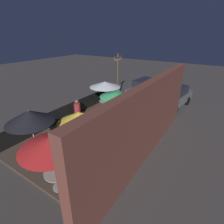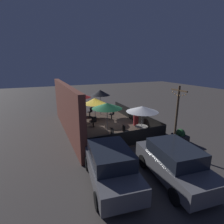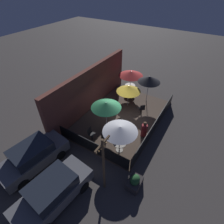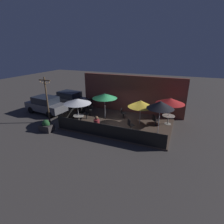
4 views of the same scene
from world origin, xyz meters
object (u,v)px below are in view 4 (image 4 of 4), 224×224
patio_umbrella_1 (170,101)px  patio_chair_3 (155,120)px  patron_0 (97,125)px  patio_chair_1 (90,109)px  patio_umbrella_3 (160,105)px  dining_table_1 (168,117)px  patio_umbrella_2 (105,96)px  patio_umbrella_4 (141,104)px  light_post (47,98)px  planter_box (46,126)px  parked_car_0 (46,105)px  dining_table_0 (79,117)px  parked_car_1 (70,99)px  patio_umbrella_0 (77,101)px  patio_chair_0 (87,113)px  patio_chair_2 (123,113)px  patio_chair_4 (130,125)px

patio_umbrella_1 → patio_chair_3: (-0.93, -0.77, -1.46)m
patron_0 → patio_chair_1: bearing=-106.0°
patio_umbrella_3 → dining_table_1: patio_umbrella_3 is taller
patio_umbrella_2 → patio_umbrella_4: 3.18m
light_post → planter_box: bearing=-56.8°
dining_table_1 → patio_chair_1: (-6.91, -0.53, -0.05)m
patio_umbrella_1 → patron_0: (-4.69, -3.51, -1.41)m
patio_chair_3 → parked_car_0: 10.31m
dining_table_0 → light_post: light_post is taller
dining_table_1 → parked_car_1: parked_car_1 is taller
patio_umbrella_2 → light_post: light_post is taller
patio_umbrella_0 → planter_box: size_ratio=2.23×
patron_0 → patio_umbrella_1: bearing=164.0°
patio_umbrella_4 → patio_umbrella_1: bearing=22.6°
dining_table_0 → patio_chair_0: size_ratio=0.93×
patio_chair_0 → patio_chair_3: patio_chair_0 is taller
patio_umbrella_2 → patio_chair_3: (4.36, -0.03, -1.51)m
patio_umbrella_0 → patio_umbrella_4: patio_umbrella_0 is taller
patio_umbrella_1 → dining_table_0: (-6.75, -2.70, -1.40)m
planter_box → parked_car_1: bearing=108.3°
patio_chair_2 → parked_car_1: bearing=165.7°
patio_umbrella_1 → dining_table_1: (-0.00, -0.00, -1.38)m
patio_umbrella_4 → planter_box: patio_umbrella_4 is taller
patio_umbrella_1 → patio_umbrella_2: size_ratio=1.01×
patio_umbrella_3 → patio_chair_2: 4.12m
patio_umbrella_0 → patio_chair_1: bearing=94.4°
patio_umbrella_4 → dining_table_0: size_ratio=2.31×
patio_chair_0 → patio_chair_3: bearing=100.3°
patio_umbrella_4 → dining_table_0: 5.11m
patio_umbrella_1 → patio_chair_1: (-6.91, -0.53, -1.43)m
patio_umbrella_2 → patio_umbrella_4: size_ratio=1.10×
patio_chair_2 → planter_box: patio_chair_2 is taller
patio_umbrella_3 → patio_chair_0: 6.41m
patio_umbrella_3 → dining_table_0: (-6.25, -0.74, -1.60)m
patio_umbrella_2 → patio_chair_0: 2.18m
patio_umbrella_3 → dining_table_0: 6.49m
patio_umbrella_1 → patio_chair_4: (-2.48, -2.36, -1.47)m
parked_car_0 → parked_car_1: same height
patio_umbrella_4 → patio_chair_2: size_ratio=2.20×
patio_umbrella_3 → parked_car_0: 10.82m
patio_chair_2 → dining_table_1: bearing=-0.0°
patio_chair_0 → patron_0: size_ratio=0.74×
patio_umbrella_1 → patio_chair_0: 7.00m
patio_umbrella_2 → patio_umbrella_3: 4.94m
patio_umbrella_0 → light_post: (-2.56, -0.53, 0.11)m
patio_chair_1 → light_post: (-2.40, -2.69, 1.50)m
patio_chair_2 → patio_umbrella_3: bearing=-30.8°
dining_table_1 → patio_chair_2: (-3.83, -0.18, -0.09)m
light_post → parked_car_1: 4.66m
parked_car_0 → patio_umbrella_4: bearing=9.7°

